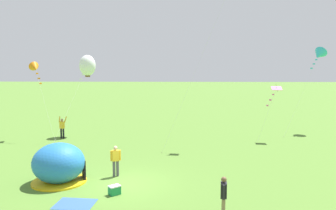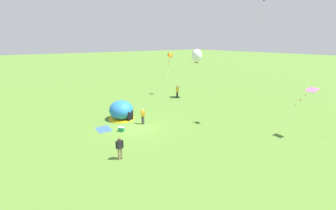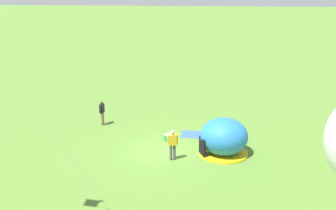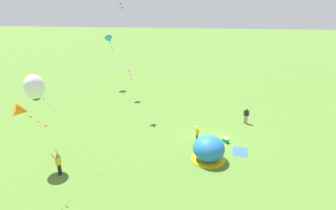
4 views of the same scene
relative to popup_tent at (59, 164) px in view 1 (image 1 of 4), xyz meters
The scene contains 11 objects.
ground_plane 3.56m from the popup_tent, ahead, with size 300.00×300.00×0.00m, color #517A2D.
popup_tent is the anchor object (origin of this frame).
picnic_blanket 3.40m from the popup_tent, 58.04° to the right, with size 1.70×1.30×0.01m, color #3359A5.
cooler_box 3.69m from the popup_tent, 25.86° to the right, with size 0.64×0.62×0.44m.
person_center_field 8.99m from the popup_tent, 25.93° to the right, with size 0.28×0.59×1.72m.
person_strolling 2.99m from the popup_tent, 21.60° to the left, with size 0.56×0.36×1.72m.
person_far_back 11.70m from the popup_tent, 109.35° to the left, with size 0.68×0.47×1.89m.
kite_white 14.37m from the popup_tent, 99.24° to the left, with size 2.11×6.15×7.25m.
kite_orange 13.82m from the popup_tent, 118.57° to the left, with size 3.41×3.60×6.62m.
kite_pink 18.24m from the popup_tent, 37.78° to the left, with size 2.31×1.88×4.74m.
kite_cyan 25.69m from the popup_tent, 38.53° to the left, with size 4.96×4.11×8.10m.
Camera 1 is at (2.97, -16.40, 5.88)m, focal length 35.00 mm.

